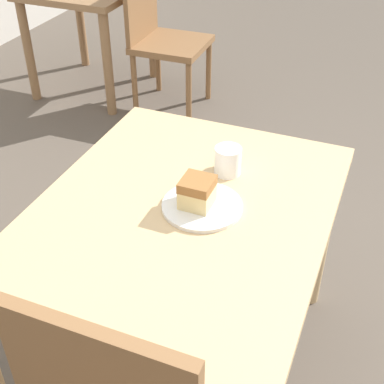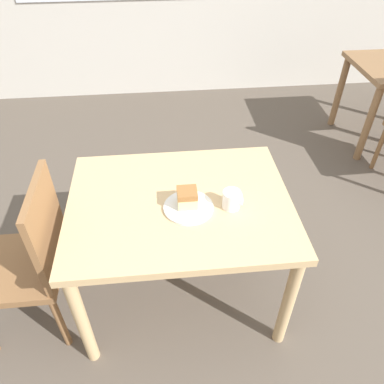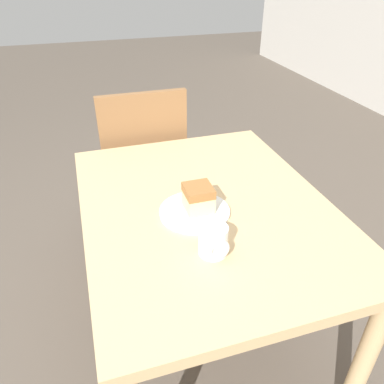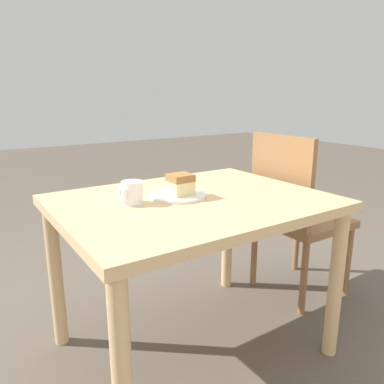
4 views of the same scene
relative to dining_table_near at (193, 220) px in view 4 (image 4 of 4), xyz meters
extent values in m
plane|color=brown|center=(0.11, -0.34, -0.61)|extent=(14.00, 14.00, 0.00)
cube|color=tan|center=(0.00, 0.00, 0.07)|extent=(1.07, 0.83, 0.04)
cylinder|color=tan|center=(-0.49, -0.37, -0.28)|extent=(0.06, 0.06, 0.67)
cylinder|color=tan|center=(0.49, -0.37, -0.28)|extent=(0.06, 0.06, 0.67)
cylinder|color=tan|center=(-0.49, 0.37, -0.28)|extent=(0.06, 0.06, 0.67)
cylinder|color=tan|center=(0.49, 0.37, -0.28)|extent=(0.06, 0.06, 0.67)
cube|color=brown|center=(-0.81, -0.10, -0.19)|extent=(0.43, 0.43, 0.04)
cylinder|color=brown|center=(-1.00, 0.09, -0.41)|extent=(0.04, 0.04, 0.40)
cylinder|color=brown|center=(-1.00, -0.28, -0.41)|extent=(0.04, 0.04, 0.40)
cylinder|color=brown|center=(-0.63, 0.09, -0.41)|extent=(0.04, 0.04, 0.40)
cylinder|color=brown|center=(-0.63, -0.28, -0.41)|extent=(0.04, 0.04, 0.40)
cube|color=brown|center=(-0.61, -0.10, 0.07)|extent=(0.03, 0.41, 0.47)
cylinder|color=white|center=(0.04, -0.05, 0.10)|extent=(0.23, 0.23, 0.01)
cube|color=#E5CC89|center=(0.03, -0.04, 0.13)|extent=(0.09, 0.09, 0.06)
cube|color=#936033|center=(0.03, -0.04, 0.18)|extent=(0.09, 0.09, 0.03)
cylinder|color=white|center=(0.24, -0.06, 0.14)|extent=(0.08, 0.08, 0.09)
torus|color=white|center=(0.28, -0.06, 0.14)|extent=(0.02, 0.07, 0.07)
camera|label=1|loc=(-1.11, -0.48, 1.04)|focal=50.00mm
camera|label=2|loc=(-0.07, -1.33, 1.30)|focal=35.00mm
camera|label=3|loc=(1.00, -0.36, 0.82)|focal=35.00mm
camera|label=4|loc=(0.82, 1.23, 0.51)|focal=35.00mm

